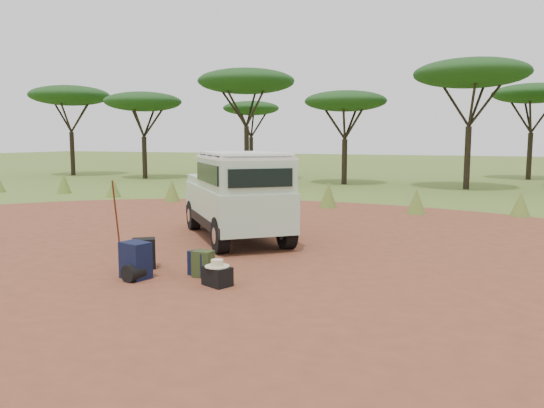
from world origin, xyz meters
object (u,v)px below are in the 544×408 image
at_px(backpack_olive, 203,264).
at_px(hard_case, 217,276).
at_px(backpack_black, 144,254).
at_px(walking_staff, 116,213).
at_px(backpack_navy, 136,260).
at_px(duffel_navy, 201,263).
at_px(safari_vehicle, 237,197).

relative_size(backpack_olive, hard_case, 1.04).
bearing_deg(backpack_olive, backpack_black, 175.15).
height_order(walking_staff, backpack_navy, walking_staff).
bearing_deg(backpack_black, backpack_olive, -41.00).
xyz_separation_m(backpack_olive, duffel_navy, (-0.09, 0.07, -0.02)).
distance_m(safari_vehicle, backpack_navy, 3.90).
bearing_deg(walking_staff, backpack_olive, -53.13).
distance_m(safari_vehicle, duffel_navy, 3.46).
height_order(duffel_navy, hard_case, duffel_navy).
bearing_deg(hard_case, backpack_black, -172.09).
bearing_deg(backpack_navy, backpack_black, 130.58).
bearing_deg(duffel_navy, walking_staff, 175.13).
bearing_deg(backpack_olive, walking_staff, 154.00).
distance_m(safari_vehicle, backpack_olive, 3.55).
xyz_separation_m(backpack_black, duffel_navy, (1.21, -0.04, -0.06)).
relative_size(safari_vehicle, backpack_olive, 9.16).
distance_m(safari_vehicle, walking_staff, 2.74).
distance_m(backpack_black, duffel_navy, 1.21).
relative_size(walking_staff, duffel_navy, 3.58).
relative_size(walking_staff, backpack_olive, 3.34).
xyz_separation_m(backpack_black, hard_case, (1.78, -0.49, -0.12)).
relative_size(backpack_navy, backpack_olive, 1.36).
xyz_separation_m(safari_vehicle, backpack_olive, (1.02, -3.31, -0.76)).
distance_m(safari_vehicle, hard_case, 4.07).
relative_size(safari_vehicle, duffel_navy, 9.81).
bearing_deg(safari_vehicle, backpack_olive, -24.42).
xyz_separation_m(safari_vehicle, duffel_navy, (0.92, -3.24, -0.78)).
height_order(walking_staff, hard_case, walking_staff).
relative_size(backpack_black, duffel_navy, 1.29).
bearing_deg(duffel_navy, safari_vehicle, 126.71).
bearing_deg(hard_case, walking_staff, 175.34).
distance_m(walking_staff, backpack_black, 2.27).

